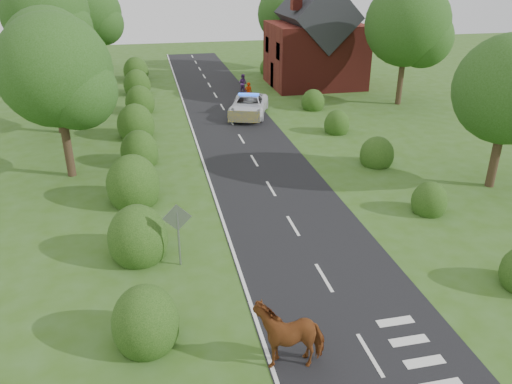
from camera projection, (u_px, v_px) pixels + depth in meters
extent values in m
plane|color=#355B16|center=(324.00, 278.00, 18.03)|extent=(120.00, 120.00, 0.00)
cube|color=black|center=(244.00, 144.00, 31.34)|extent=(6.00, 70.00, 0.02)
cube|color=white|center=(370.00, 355.00, 14.47)|extent=(0.12, 1.80, 0.01)
cube|color=white|center=(324.00, 277.00, 18.02)|extent=(0.12, 1.80, 0.01)
cube|color=white|center=(293.00, 226.00, 21.57)|extent=(0.12, 1.80, 0.01)
cube|color=white|center=(271.00, 188.00, 25.12)|extent=(0.12, 1.80, 0.01)
cube|color=white|center=(254.00, 161.00, 28.67)|extent=(0.12, 1.80, 0.01)
cube|color=white|center=(241.00, 139.00, 32.22)|extent=(0.12, 1.80, 0.01)
cube|color=white|center=(231.00, 121.00, 35.77)|extent=(0.12, 1.80, 0.01)
cube|color=white|center=(222.00, 107.00, 39.32)|extent=(0.12, 1.80, 0.01)
cube|color=white|center=(215.00, 95.00, 42.87)|extent=(0.12, 1.80, 0.01)
cube|color=white|center=(209.00, 85.00, 46.42)|extent=(0.12, 1.80, 0.01)
cube|color=white|center=(204.00, 76.00, 49.97)|extent=(0.12, 1.80, 0.01)
cube|color=white|center=(200.00, 69.00, 53.52)|extent=(0.12, 1.80, 0.01)
cube|color=white|center=(196.00, 62.00, 57.07)|extent=(0.12, 1.80, 0.01)
cube|color=white|center=(192.00, 56.00, 60.62)|extent=(0.12, 1.80, 0.01)
cube|color=white|center=(198.00, 147.00, 30.77)|extent=(0.12, 70.00, 0.01)
cube|color=white|center=(424.00, 362.00, 14.21)|extent=(1.20, 0.35, 0.01)
cube|color=white|center=(409.00, 341.00, 15.01)|extent=(1.20, 0.35, 0.01)
cube|color=white|center=(395.00, 321.00, 15.81)|extent=(1.20, 0.35, 0.01)
ellipsoid|color=#12350C|center=(146.00, 323.00, 14.76)|extent=(2.00, 2.10, 2.40)
ellipsoid|color=#12350C|center=(138.00, 239.00, 19.13)|extent=(2.30, 2.41, 2.70)
ellipsoid|color=#12350C|center=(133.00, 185.00, 23.49)|extent=(2.50, 2.62, 3.00)
ellipsoid|color=#12350C|center=(139.00, 152.00, 28.04)|extent=(2.10, 2.20, 2.50)
ellipsoid|color=#12350C|center=(136.00, 125.00, 32.41)|extent=(2.40, 2.52, 2.80)
ellipsoid|color=#12350C|center=(140.00, 103.00, 37.82)|extent=(2.20, 2.31, 2.60)
ellipsoid|color=#12350C|center=(137.00, 85.00, 43.09)|extent=(2.30, 2.41, 2.70)
ellipsoid|color=#12350C|center=(136.00, 72.00, 48.38)|extent=(2.40, 2.52, 2.80)
ellipsoid|color=#12350C|center=(429.00, 202.00, 22.60)|extent=(1.60, 1.68, 1.90)
ellipsoid|color=#12350C|center=(377.00, 155.00, 27.94)|extent=(1.90, 2.00, 2.10)
ellipsoid|color=#12350C|center=(337.00, 125.00, 33.26)|extent=(1.70, 1.78, 2.00)
ellipsoid|color=#12350C|center=(313.00, 102.00, 38.64)|extent=(1.80, 1.89, 2.00)
ellipsoid|color=#12350C|center=(268.00, 68.00, 51.03)|extent=(1.70, 1.78, 2.00)
cylinder|color=#332316|center=(66.00, 140.00, 25.92)|extent=(0.44, 0.44, 3.96)
sphere|color=#1E4610|center=(55.00, 70.00, 24.41)|extent=(5.60, 5.60, 5.60)
sphere|color=#386328|center=(77.00, 90.00, 24.48)|extent=(3.92, 3.92, 3.92)
cylinder|color=#332316|center=(58.00, 105.00, 32.78)|extent=(0.44, 0.44, 3.74)
sphere|color=#1E4610|center=(49.00, 52.00, 31.35)|extent=(5.60, 5.60, 5.60)
sphere|color=#386328|center=(66.00, 67.00, 31.40)|extent=(3.92, 3.92, 3.92)
cylinder|color=#332316|center=(55.00, 69.00, 41.13)|extent=(0.44, 0.44, 4.84)
sphere|color=#1E4610|center=(45.00, 12.00, 39.29)|extent=(6.80, 6.80, 6.80)
sphere|color=#386328|center=(62.00, 28.00, 39.38)|extent=(4.76, 4.76, 4.76)
cylinder|color=#332316|center=(96.00, 52.00, 50.63)|extent=(0.44, 0.44, 4.18)
sphere|color=#1E4610|center=(90.00, 13.00, 49.04)|extent=(6.00, 6.00, 6.00)
sphere|color=#386328|center=(102.00, 23.00, 49.11)|extent=(4.20, 4.20, 4.20)
cylinder|color=#332316|center=(496.00, 153.00, 24.75)|extent=(0.44, 0.44, 3.52)
sphere|color=#1E4610|center=(510.00, 89.00, 23.41)|extent=(5.20, 5.20, 5.20)
cylinder|color=#332316|center=(401.00, 77.00, 39.35)|extent=(0.44, 0.44, 4.40)
sphere|color=#1E4610|center=(407.00, 23.00, 37.67)|extent=(6.40, 6.40, 6.40)
sphere|color=#386328|center=(423.00, 38.00, 37.74)|extent=(4.48, 4.48, 4.48)
cylinder|color=#332316|center=(286.00, 50.00, 52.67)|extent=(0.44, 0.44, 3.96)
sphere|color=#1E4610|center=(287.00, 14.00, 51.16)|extent=(6.00, 6.00, 6.00)
sphere|color=#386328|center=(298.00, 24.00, 51.21)|extent=(4.20, 4.20, 4.20)
cylinder|color=gray|center=(179.00, 239.00, 18.38)|extent=(0.08, 0.08, 2.20)
cube|color=gray|center=(177.00, 218.00, 18.00)|extent=(1.06, 0.04, 1.06)
cube|color=maroon|center=(315.00, 55.00, 45.35)|extent=(8.00, 7.00, 5.50)
cube|color=black|center=(317.00, 15.00, 43.90)|extent=(5.94, 7.40, 5.94)
cube|color=maroon|center=(296.00, 0.00, 41.06)|extent=(0.80, 0.80, 1.60)
imported|color=#632C1A|center=(289.00, 335.00, 14.09)|extent=(2.33, 1.31, 1.61)
imported|color=silver|center=(249.00, 106.00, 36.94)|extent=(4.11, 5.93, 1.51)
cube|color=yellow|center=(244.00, 117.00, 34.50)|extent=(2.15, 0.78, 0.83)
cube|color=blue|center=(249.00, 94.00, 36.59)|extent=(1.51, 0.75, 0.14)
imported|color=#B72404|center=(248.00, 92.00, 40.55)|extent=(0.60, 0.41, 1.60)
imported|color=#5E2F76|center=(243.00, 83.00, 43.52)|extent=(0.99, 0.98, 1.61)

